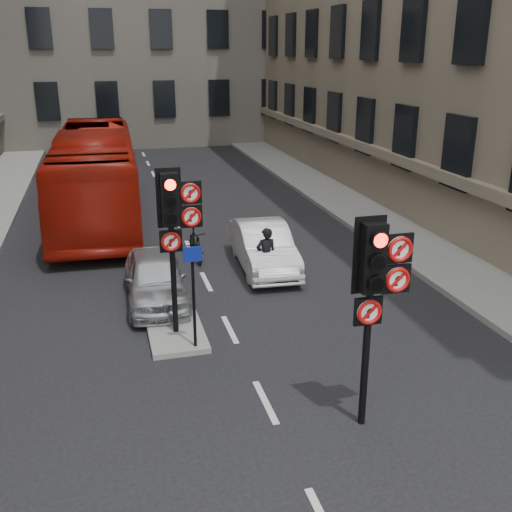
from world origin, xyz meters
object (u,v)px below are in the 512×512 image
car_white (264,247)px  motorcycle (196,245)px  signal_near (376,280)px  motorcyclist (266,256)px  bus_red (96,175)px  signal_far (175,217)px  car_pink (92,194)px  car_silver (155,278)px  info_sign (193,283)px

car_white → motorcycle: (-1.77, 1.18, -0.17)m
signal_near → motorcyclist: (0.06, 6.54, -1.82)m
bus_red → motorcyclist: bearing=-59.8°
signal_far → motorcyclist: (2.66, 2.54, -1.94)m
car_pink → bus_red: bearing=-78.6°
car_silver → motorcycle: (1.45, 2.79, -0.13)m
motorcycle → motorcyclist: (1.53, -2.27, 0.29)m
signal_near → car_white: 7.89m
signal_near → signal_far: bearing=123.0°
motorcyclist → signal_near: bearing=85.0°
car_silver → motorcyclist: bearing=10.9°
motorcyclist → info_sign: size_ratio=0.70×
car_white → car_silver: bearing=-150.1°
bus_red → motorcycle: bus_red is taller
info_sign → signal_near: bearing=-55.1°
bus_red → motorcyclist: 8.93m
signal_far → motorcyclist: 4.16m
signal_near → car_silver: bearing=115.8°
bus_red → car_pink: bearing=103.8°
car_silver → car_pink: (-1.49, 9.35, 0.08)m
signal_near → car_white: signal_near is taller
car_silver → motorcycle: 3.15m
car_silver → car_white: (3.21, 1.62, 0.04)m
car_pink → motorcyclist: bearing=-63.8°
signal_near → bus_red: signal_near is taller
bus_red → motorcycle: (2.72, -5.54, -1.13)m
car_silver → car_white: size_ratio=0.91×
signal_near → car_white: bearing=87.8°
signal_near → car_silver: signal_near is taller
signal_far → motorcyclist: signal_far is taller
signal_far → car_white: signal_far is taller
signal_near → bus_red: 14.98m
signal_near → car_pink: 16.10m
car_silver → motorcycle: size_ratio=2.25×
signal_near → info_sign: signal_near is taller
signal_near → motorcycle: bearing=99.4°
info_sign → car_white: bearing=56.9°
signal_near → info_sign: bearing=126.8°
car_pink → motorcycle: (2.94, -6.55, -0.21)m
car_pink → bus_red: size_ratio=0.41×
signal_far → car_pink: bearing=99.0°
signal_near → motorcyclist: signal_near is taller
bus_red → info_sign: 11.31m
signal_far → car_pink: size_ratio=0.75×
car_pink → motorcycle: car_pink is taller
car_white → motorcyclist: bearing=-99.1°
signal_far → car_white: (2.90, 3.64, -2.05)m
motorcycle → signal_near: bearing=-84.0°
car_silver → info_sign: bearing=-78.5°
signal_far → car_silver: signal_far is taller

